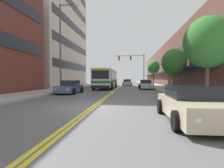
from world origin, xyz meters
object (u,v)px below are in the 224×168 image
at_px(street_tree_right_mid, 174,62).
at_px(car_silver_parked_right_mid, 146,85).
at_px(car_slate_blue_parked_left_mid, 70,87).
at_px(car_champagne_moving_second, 127,83).
at_px(street_lamp_left_near, 63,42).
at_px(traffic_signal_mast, 134,63).
at_px(fire_hydrant, 172,89).
at_px(city_bus, 106,78).
at_px(street_tree_right_near, 208,42).
at_px(car_beige_parked_right_foreground, 192,105).
at_px(street_tree_right_far, 153,67).
at_px(car_charcoal_parked_left_near, 105,83).
at_px(car_black_moving_lead, 128,81).

bearing_deg(street_tree_right_mid, car_silver_parked_right_mid, 134.57).
height_order(car_slate_blue_parked_left_mid, car_champagne_moving_second, car_slate_blue_parked_left_mid).
relative_size(street_lamp_left_near, street_tree_right_mid, 1.79).
distance_m(traffic_signal_mast, fire_hydrant, 24.66).
height_order(city_bus, street_tree_right_mid, street_tree_right_mid).
bearing_deg(street_tree_right_near, car_champagne_moving_second, 102.64).
bearing_deg(street_tree_right_near, street_lamp_left_near, 157.95).
distance_m(street_tree_right_near, street_tree_right_mid, 10.59).
relative_size(car_silver_parked_right_mid, street_tree_right_near, 0.80).
bearing_deg(car_slate_blue_parked_left_mid, street_tree_right_near, -23.97).
bearing_deg(city_bus, street_tree_right_near, -58.92).
height_order(car_slate_blue_parked_left_mid, car_beige_parked_right_foreground, car_slate_blue_parked_left_mid).
xyz_separation_m(car_slate_blue_parked_left_mid, street_lamp_left_near, (-0.70, -0.18, 4.82)).
bearing_deg(car_slate_blue_parked_left_mid, street_tree_right_mid, 24.02).
bearing_deg(fire_hydrant, street_lamp_left_near, 175.03).
bearing_deg(street_tree_right_mid, street_lamp_left_near, -156.49).
bearing_deg(car_champagne_moving_second, street_tree_right_mid, -68.59).
xyz_separation_m(city_bus, street_tree_right_far, (8.56, 8.60, 2.22)).
relative_size(car_silver_parked_right_mid, traffic_signal_mast, 0.63).
bearing_deg(car_champagne_moving_second, car_charcoal_parked_left_near, 146.38).
distance_m(car_slate_blue_parked_left_mid, car_black_moving_lead, 41.97).
height_order(street_tree_right_mid, street_tree_right_far, street_tree_right_mid).
bearing_deg(street_tree_right_far, street_tree_right_near, -88.60).
bearing_deg(street_lamp_left_near, fire_hydrant, -4.97).
height_order(car_beige_parked_right_foreground, street_tree_right_far, street_tree_right_far).
bearing_deg(street_tree_right_far, car_black_moving_lead, 103.59).
bearing_deg(street_tree_right_near, car_black_moving_lead, 97.49).
height_order(car_slate_blue_parked_left_mid, fire_hydrant, car_slate_blue_parked_left_mid).
height_order(car_champagne_moving_second, fire_hydrant, car_champagne_moving_second).
bearing_deg(street_lamp_left_near, traffic_signal_mast, 70.83).
relative_size(car_slate_blue_parked_left_mid, street_tree_right_near, 0.82).
distance_m(city_bus, car_charcoal_parked_left_near, 15.51).
xyz_separation_m(car_slate_blue_parked_left_mid, street_tree_right_near, (11.71, -5.21, 3.44)).
relative_size(street_tree_right_mid, street_tree_right_far, 1.02).
distance_m(traffic_signal_mast, street_lamp_left_near, 24.45).
bearing_deg(street_lamp_left_near, street_tree_right_mid, 23.51).
relative_size(car_black_moving_lead, street_tree_right_far, 0.83).
distance_m(car_charcoal_parked_left_near, street_tree_right_mid, 23.38).
bearing_deg(street_lamp_left_near, car_slate_blue_parked_left_mid, 14.34).
bearing_deg(car_beige_parked_right_foreground, street_lamp_left_near, 129.98).
distance_m(traffic_signal_mast, street_tree_right_far, 5.93).
xyz_separation_m(car_slate_blue_parked_left_mid, fire_hydrant, (10.30, -1.14, -0.03)).
distance_m(car_charcoal_parked_left_near, car_slate_blue_parked_left_mid, 25.22).
bearing_deg(car_slate_blue_parked_left_mid, street_tree_right_far, 59.02).
distance_m(car_black_moving_lead, fire_hydrant, 43.00).
height_order(street_lamp_left_near, street_tree_right_near, street_lamp_left_near).
xyz_separation_m(car_slate_blue_parked_left_mid, car_champagne_moving_second, (5.73, 21.46, 0.02)).
bearing_deg(street_tree_right_mid, traffic_signal_mast, 105.05).
xyz_separation_m(car_silver_parked_right_mid, car_black_moving_lead, (-3.18, 32.88, -0.01)).
distance_m(car_slate_blue_parked_left_mid, street_tree_right_far, 21.87).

